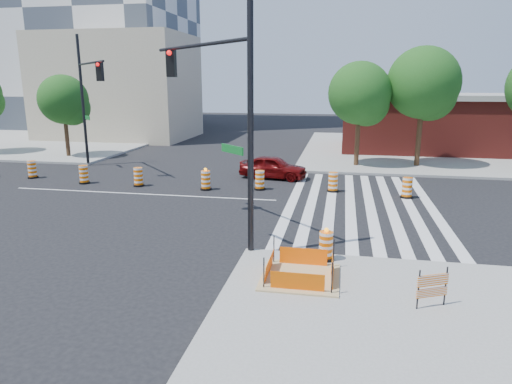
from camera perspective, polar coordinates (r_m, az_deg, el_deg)
ground at (r=23.98m, az=-14.26°, el=-0.23°), size 120.00×120.00×0.00m
sidewalk_ne at (r=40.25m, az=22.17°, el=4.81°), size 22.00×22.00×0.15m
sidewalk_nw at (r=48.38m, az=-24.87°, el=5.89°), size 22.00×22.00×0.15m
crosswalk_east at (r=21.81m, az=12.87°, el=-1.51°), size 6.75×13.50×0.01m
lane_centerline at (r=23.97m, az=-14.26°, el=-0.22°), size 14.00×0.12×0.01m
excavation_pit at (r=13.24m, az=5.56°, el=-10.33°), size 2.20×2.20×0.90m
brick_storefront at (r=40.00m, az=22.46°, el=7.98°), size 16.50×8.50×4.60m
beige_midrise at (r=48.36m, az=-16.73°, el=12.44°), size 14.00×10.00×10.00m
red_coupe at (r=26.86m, az=2.17°, el=3.13°), size 4.14×2.14×1.35m
signal_pole_se at (r=15.75m, az=-4.53°, el=12.47°), size 4.80×4.62×8.62m
signal_pole_nw at (r=31.02m, az=-20.34°, el=12.00°), size 4.37×4.78×8.37m
pit_drum at (r=14.45m, az=8.73°, el=-6.76°), size 0.54×0.54×1.05m
barricade at (r=12.21m, az=21.18°, el=-10.89°), size 0.80×0.41×1.02m
tree_north_b at (r=36.73m, az=-22.84°, el=10.29°), size 3.58×3.58×6.08m
tree_north_c at (r=30.79m, az=12.89°, el=11.52°), size 4.04×4.04×6.86m
tree_north_d at (r=31.76m, az=20.22°, el=12.22°), size 4.58×4.58×7.78m
median_drum_1 at (r=30.04m, az=-26.18°, el=2.48°), size 0.60×0.60×1.02m
median_drum_2 at (r=27.27m, az=-20.72°, el=1.99°), size 0.60×0.60×1.02m
median_drum_3 at (r=25.68m, az=-14.49°, el=1.76°), size 0.60×0.60×1.02m
median_drum_4 at (r=24.15m, az=-6.30°, el=1.40°), size 0.60×0.60×1.18m
median_drum_5 at (r=24.04m, az=0.48°, el=1.41°), size 0.60×0.60×1.02m
median_drum_6 at (r=23.91m, az=9.59°, el=1.15°), size 0.60×0.60×1.02m
median_drum_7 at (r=23.51m, az=18.36°, el=0.42°), size 0.60×0.60×1.02m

